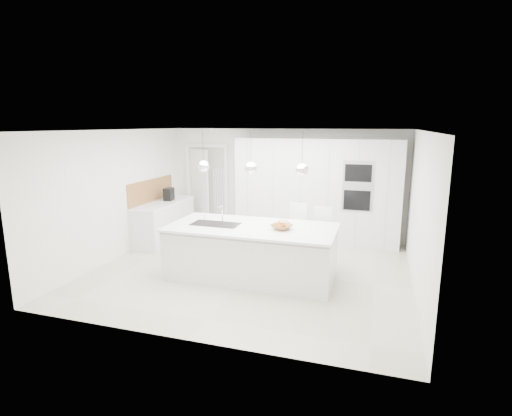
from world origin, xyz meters
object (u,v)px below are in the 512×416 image
(island_base, at_px, (251,253))
(fruit_bowl, at_px, (282,227))
(espresso_machine, at_px, (169,194))
(bar_stool_left, at_px, (297,235))
(bar_stool_right, at_px, (321,239))

(island_base, xyz_separation_m, fruit_bowl, (0.53, 0.00, 0.51))
(espresso_machine, relative_size, bar_stool_left, 0.25)
(espresso_machine, xyz_separation_m, bar_stool_right, (3.60, -0.88, -0.49))
(espresso_machine, height_order, bar_stool_left, espresso_machine)
(fruit_bowl, distance_m, bar_stool_right, 1.07)
(fruit_bowl, bearing_deg, espresso_machine, 150.64)
(espresso_machine, bearing_deg, bar_stool_right, -19.53)
(bar_stool_right, bearing_deg, espresso_machine, 168.97)
(espresso_machine, xyz_separation_m, bar_stool_left, (3.14, -0.85, -0.47))
(fruit_bowl, xyz_separation_m, bar_stool_left, (0.08, 0.87, -0.37))
(fruit_bowl, bearing_deg, island_base, -179.81)
(fruit_bowl, bearing_deg, bar_stool_left, 84.93)
(fruit_bowl, height_order, bar_stool_right, bar_stool_right)
(island_base, bearing_deg, fruit_bowl, 0.19)
(island_base, distance_m, espresso_machine, 3.12)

